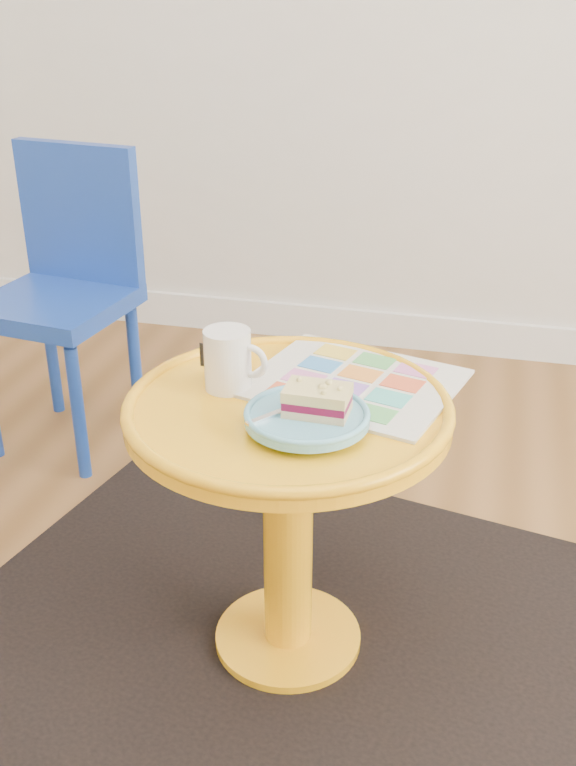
% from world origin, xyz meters
% --- Properties ---
extents(rug, '(1.50, 1.34, 0.01)m').
position_xyz_m(rug, '(0.01, 0.53, 0.00)').
color(rug, black).
rests_on(rug, ground).
extents(side_table, '(0.54, 0.54, 0.52)m').
position_xyz_m(side_table, '(0.01, 0.53, 0.37)').
color(side_table, '#FFAC15').
rests_on(side_table, ground).
extents(chair, '(0.38, 0.38, 0.77)m').
position_xyz_m(chair, '(-0.75, 1.20, 0.44)').
color(chair, '#193DA5').
rests_on(chair, ground).
extents(newspaper, '(0.40, 0.37, 0.01)m').
position_xyz_m(newspaper, '(0.10, 0.64, 0.52)').
color(newspaper, silver).
rests_on(newspaper, side_table).
extents(mug, '(0.11, 0.08, 0.11)m').
position_xyz_m(mug, '(-0.11, 0.57, 0.57)').
color(mug, white).
rests_on(mug, side_table).
extents(plate, '(0.20, 0.20, 0.02)m').
position_xyz_m(plate, '(0.05, 0.46, 0.53)').
color(plate, '#62B2D1').
rests_on(plate, newspaper).
extents(cake_slice, '(0.10, 0.07, 0.04)m').
position_xyz_m(cake_slice, '(0.07, 0.47, 0.57)').
color(cake_slice, '#D3BC8C').
rests_on(cake_slice, plate).
extents(fork, '(0.10, 0.12, 0.00)m').
position_xyz_m(fork, '(0.02, 0.46, 0.54)').
color(fork, silver).
rests_on(fork, plate).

